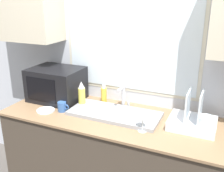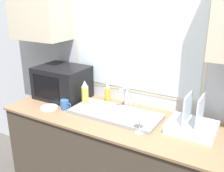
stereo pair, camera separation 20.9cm
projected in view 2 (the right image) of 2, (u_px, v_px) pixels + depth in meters
name	position (u px, v px, depth m)	size (l,w,h in m)	color
countertop	(115.00, 162.00, 2.36)	(1.94, 0.71, 0.91)	#42382D
wall_back	(133.00, 49.00, 2.30)	(6.00, 0.38, 2.60)	silver
sink_basin	(115.00, 114.00, 2.22)	(0.77, 0.34, 0.03)	gray
faucet	(126.00, 95.00, 2.33)	(0.08, 0.15, 0.21)	#B7B7BC
microwave	(62.00, 82.00, 2.57)	(0.48, 0.38, 0.31)	black
dish_rack	(193.00, 125.00, 1.93)	(0.35, 0.29, 0.29)	silver
spray_bottle	(85.00, 93.00, 2.40)	(0.06, 0.06, 0.24)	#D8CC4C
soap_bottle	(108.00, 95.00, 2.47)	(0.05, 0.05, 0.18)	gold
mug_near_sink	(65.00, 105.00, 2.33)	(0.11, 0.07, 0.09)	#335999
wine_glass	(140.00, 116.00, 1.90)	(0.07, 0.07, 0.18)	silver
small_plate	(49.00, 108.00, 2.37)	(0.16, 0.16, 0.01)	silver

